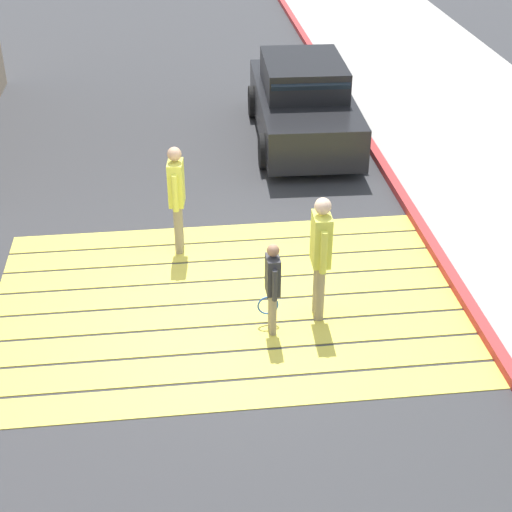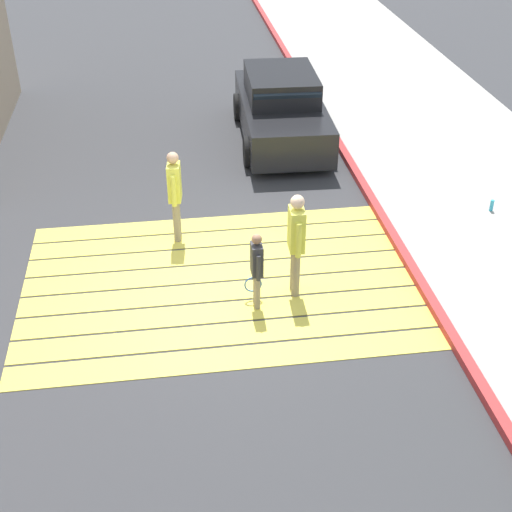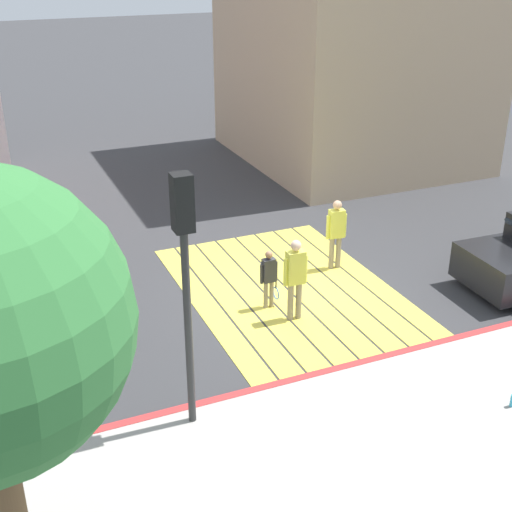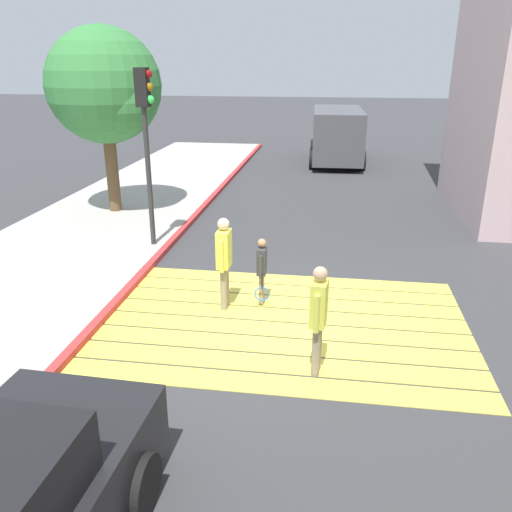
{
  "view_description": "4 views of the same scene",
  "coord_description": "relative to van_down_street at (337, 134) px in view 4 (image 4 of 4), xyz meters",
  "views": [
    {
      "loc": [
        0.63,
        8.74,
        6.07
      ],
      "look_at": [
        -0.3,
        0.82,
        1.23
      ],
      "focal_mm": 54.08,
      "sensor_mm": 36.0,
      "label": 1
    },
    {
      "loc": [
        0.74,
        9.58,
        6.7
      ],
      "look_at": [
        -0.54,
        0.49,
        0.79
      ],
      "focal_mm": 49.65,
      "sensor_mm": 36.0,
      "label": 2
    },
    {
      "loc": [
        -12.16,
        6.02,
        7.13
      ],
      "look_at": [
        -0.26,
        0.9,
        1.12
      ],
      "focal_mm": 48.23,
      "sensor_mm": 36.0,
      "label": 3
    },
    {
      "loc": [
        0.71,
        -8.3,
        4.4
      ],
      "look_at": [
        -0.66,
        0.93,
        0.89
      ],
      "focal_mm": 36.73,
      "sensor_mm": 36.0,
      "label": 4
    }
  ],
  "objects": [
    {
      "name": "pedestrian_adult_lead",
      "position": [
        -1.98,
        -15.32,
        -0.25
      ],
      "size": [
        0.24,
        0.51,
        1.76
      ],
      "color": "gray",
      "rests_on": "ground"
    },
    {
      "name": "traffic_light_corner",
      "position": [
        -4.38,
        -12.32,
        1.76
      ],
      "size": [
        0.39,
        0.28,
        4.24
      ],
      "color": "#2D2D2D",
      "rests_on": "ground"
    },
    {
      "name": "pedestrian_adult_trailing",
      "position": [
        -0.2,
        -17.26,
        -0.28
      ],
      "size": [
        0.26,
        0.5,
        1.7
      ],
      "color": "gray",
      "rests_on": "ground"
    },
    {
      "name": "pedestrian_child_with_racket",
      "position": [
        -1.32,
        -15.05,
        -0.54
      ],
      "size": [
        0.28,
        0.4,
        1.31
      ],
      "color": "gray",
      "rests_on": "ground"
    },
    {
      "name": "ground_plane",
      "position": [
        -0.81,
        -15.76,
        -1.28
      ],
      "size": [
        120.0,
        120.0,
        0.0
      ],
      "primitive_type": "plane",
      "color": "#38383A"
    },
    {
      "name": "street_tree",
      "position": [
        -6.45,
        -9.55,
        2.35
      ],
      "size": [
        3.2,
        3.2,
        5.32
      ],
      "color": "brown",
      "rests_on": "ground"
    },
    {
      "name": "curb_painted",
      "position": [
        -4.06,
        -15.76,
        -1.21
      ],
      "size": [
        0.16,
        40.0,
        0.13
      ],
      "primitive_type": "cube",
      "color": "#BC3333",
      "rests_on": "ground"
    },
    {
      "name": "crosswalk_stripes",
      "position": [
        -0.81,
        -15.76,
        -1.27
      ],
      "size": [
        6.4,
        4.35,
        0.01
      ],
      "color": "#EAD64C",
      "rests_on": "ground"
    },
    {
      "name": "van_down_street",
      "position": [
        0.0,
        0.0,
        0.0
      ],
      "size": [
        2.5,
        5.27,
        2.35
      ],
      "color": "#4C4C51",
      "rests_on": "ground"
    }
  ]
}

